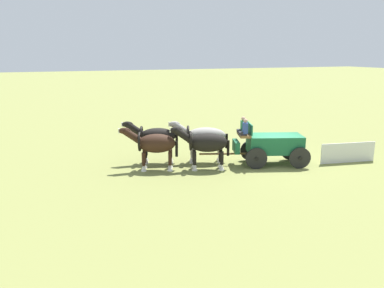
{
  "coord_description": "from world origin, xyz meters",
  "views": [
    {
      "loc": [
        11.35,
        16.58,
        5.86
      ],
      "look_at": [
        4.21,
        -1.3,
        1.2
      ],
      "focal_mm": 35.59,
      "sensor_mm": 36.0,
      "label": 1
    }
  ],
  "objects": [
    {
      "name": "ground_plane",
      "position": [
        0.0,
        0.0,
        0.0
      ],
      "size": [
        220.0,
        220.0,
        0.0
      ],
      "primitive_type": "plane",
      "color": "olive"
    },
    {
      "name": "show_wagon",
      "position": [
        0.17,
        -0.06,
        1.11
      ],
      "size": [
        5.68,
        2.75,
        2.55
      ],
      "color": "#195B38",
      "rests_on": "ground"
    },
    {
      "name": "draft_horse_rear_near",
      "position": [
        3.75,
        -0.63,
        1.34
      ],
      "size": [
        2.96,
        1.57,
        2.21
      ],
      "color": "black",
      "rests_on": "ground"
    },
    {
      "name": "draft_horse_rear_off",
      "position": [
        3.33,
        -1.86,
        1.39
      ],
      "size": [
        3.11,
        1.58,
        2.27
      ],
      "color": "#9E998E",
      "rests_on": "ground"
    },
    {
      "name": "draft_horse_lead_near",
      "position": [
        6.21,
        -1.49,
        1.32
      ],
      "size": [
        2.89,
        1.54,
        2.19
      ],
      "color": "#331E14",
      "rests_on": "ground"
    },
    {
      "name": "draft_horse_lead_off",
      "position": [
        5.79,
        -2.72,
        1.39
      ],
      "size": [
        2.89,
        1.48,
        2.27
      ],
      "color": "black",
      "rests_on": "ground"
    },
    {
      "name": "sponsor_banner",
      "position": [
        -3.91,
        1.2,
        0.55
      ],
      "size": [
        3.16,
        0.61,
        1.1
      ],
      "primitive_type": "cube",
      "rotation": [
        0.0,
        0.0,
        -0.17
      ],
      "color": "silver",
      "rests_on": "ground"
    }
  ]
}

